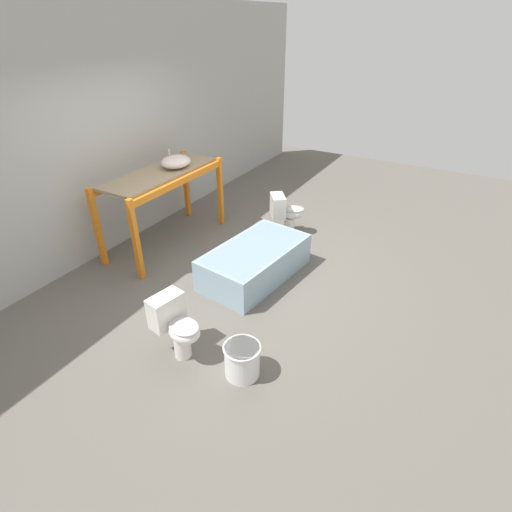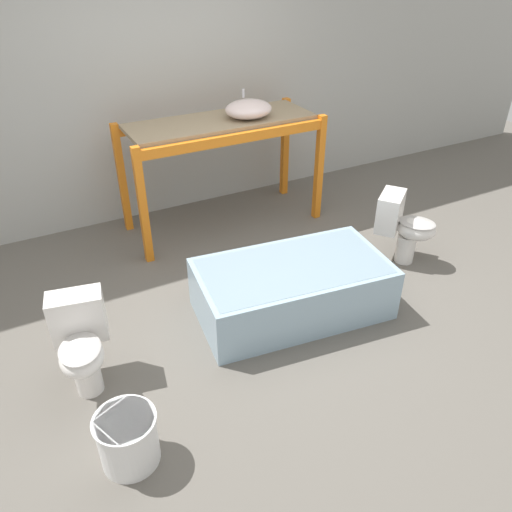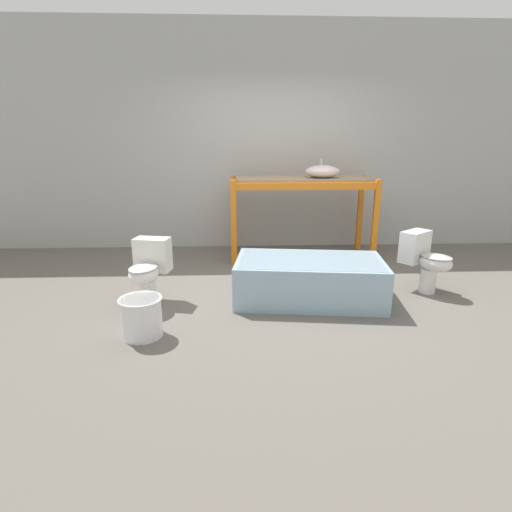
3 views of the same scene
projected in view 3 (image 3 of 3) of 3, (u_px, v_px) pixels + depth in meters
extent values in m
plane|color=#666059|center=(285.00, 288.00, 4.45)|extent=(12.00, 12.00, 0.00)
cube|color=#ADADA8|center=(272.00, 139.00, 5.84)|extent=(10.80, 0.08, 3.20)
cube|color=orange|center=(234.00, 223.00, 5.16)|extent=(0.07, 0.07, 1.10)
cube|color=orange|center=(375.00, 222.00, 5.24)|extent=(0.07, 0.07, 1.10)
cube|color=orange|center=(234.00, 214.00, 5.82)|extent=(0.07, 0.07, 1.10)
cube|color=orange|center=(360.00, 213.00, 5.90)|extent=(0.07, 0.07, 1.10)
cube|color=orange|center=(306.00, 186.00, 5.07)|extent=(1.86, 0.06, 0.09)
cube|color=orange|center=(298.00, 181.00, 5.73)|extent=(1.86, 0.06, 0.09)
cube|color=#998466|center=(302.00, 179.00, 5.38)|extent=(1.79, 0.62, 0.04)
ellipsoid|color=silver|center=(323.00, 171.00, 5.29)|extent=(0.46, 0.39, 0.17)
cylinder|color=silver|center=(321.00, 161.00, 5.35)|extent=(0.02, 0.02, 0.08)
cube|color=#99B7CC|center=(309.00, 280.00, 4.08)|extent=(1.56, 0.97, 0.43)
cube|color=#829CAD|center=(310.00, 268.00, 4.04)|extent=(1.47, 0.88, 0.17)
cylinder|color=white|center=(428.00, 280.00, 4.29)|extent=(0.17, 0.17, 0.27)
ellipsoid|color=white|center=(436.00, 263.00, 4.18)|extent=(0.42, 0.44, 0.19)
ellipsoid|color=beige|center=(436.00, 257.00, 4.17)|extent=(0.40, 0.41, 0.03)
cube|color=white|center=(415.00, 246.00, 4.33)|extent=(0.39, 0.36, 0.34)
cylinder|color=white|center=(148.00, 293.00, 3.94)|extent=(0.17, 0.17, 0.27)
ellipsoid|color=white|center=(143.00, 274.00, 3.82)|extent=(0.33, 0.39, 0.19)
ellipsoid|color=beige|center=(143.00, 268.00, 3.80)|extent=(0.32, 0.37, 0.03)
cube|color=white|center=(153.00, 255.00, 4.02)|extent=(0.38, 0.25, 0.34)
cylinder|color=white|center=(142.00, 317.00, 3.31)|extent=(0.33, 0.33, 0.34)
cylinder|color=white|center=(140.00, 299.00, 3.27)|extent=(0.35, 0.35, 0.02)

